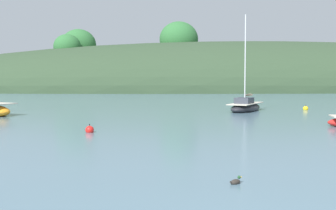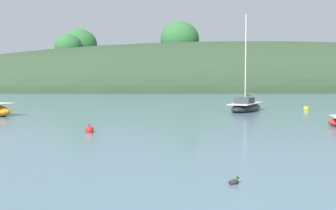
{
  "view_description": "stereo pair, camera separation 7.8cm",
  "coord_description": "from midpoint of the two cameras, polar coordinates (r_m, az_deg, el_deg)",
  "views": [
    {
      "loc": [
        -2.1,
        -6.03,
        2.87
      ],
      "look_at": [
        0.0,
        20.0,
        1.2
      ],
      "focal_mm": 48.63,
      "sensor_mm": 36.0,
      "label": 1
    },
    {
      "loc": [
        -2.02,
        -6.03,
        2.87
      ],
      "look_at": [
        0.0,
        20.0,
        1.2
      ],
      "focal_mm": 48.63,
      "sensor_mm": 36.0,
      "label": 2
    }
  ],
  "objects": [
    {
      "name": "sailboat_yellow_far",
      "position": [
        37.76,
        9.8,
        -0.22
      ],
      "size": [
        4.34,
        5.51,
        8.01
      ],
      "color": "#232328",
      "rests_on": "ground"
    },
    {
      "name": "mooring_buoy_inner",
      "position": [
        23.53,
        -9.72,
        -3.1
      ],
      "size": [
        0.44,
        0.44,
        0.54
      ],
      "color": "red",
      "rests_on": "ground"
    },
    {
      "name": "mooring_buoy_outer",
      "position": [
        40.06,
        16.98,
        -0.43
      ],
      "size": [
        0.44,
        0.44,
        0.54
      ],
      "color": "yellow",
      "rests_on": "ground"
    },
    {
      "name": "far_shoreline_hill",
      "position": [
        93.44,
        12.42,
        1.89
      ],
      "size": [
        150.0,
        36.0,
        23.29
      ],
      "color": "#2D422B",
      "rests_on": "ground"
    },
    {
      "name": "duck_lone_right",
      "position": [
        12.41,
        8.46,
        -9.51
      ],
      "size": [
        0.39,
        0.34,
        0.24
      ],
      "color": "#2D2823",
      "rests_on": "ground"
    }
  ]
}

